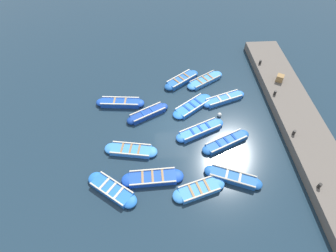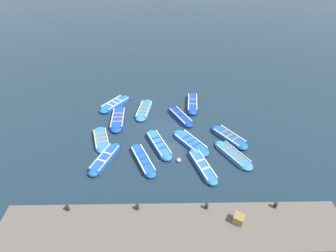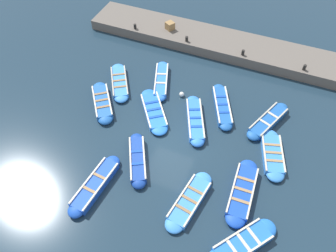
% 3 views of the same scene
% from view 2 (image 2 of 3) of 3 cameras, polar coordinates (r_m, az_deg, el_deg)
% --- Properties ---
extents(ground_plane, '(120.00, 120.00, 0.00)m').
position_cam_2_polar(ground_plane, '(21.81, 0.25, -0.96)').
color(ground_plane, '#1C303F').
extents(boat_drifting, '(3.71, 2.20, 0.40)m').
position_cam_2_polar(boat_drifting, '(19.03, -5.48, -7.37)').
color(boat_drifting, '#1E59AD').
rests_on(boat_drifting, ground).
extents(boat_broadside, '(3.87, 1.12, 0.43)m').
position_cam_2_polar(boat_broadside, '(23.21, -10.83, 1.52)').
color(boat_broadside, '#1947B7').
rests_on(boat_broadside, ground).
extents(boat_centre, '(3.69, 1.89, 0.41)m').
position_cam_2_polar(boat_centre, '(18.66, 7.51, -8.65)').
color(boat_centre, blue).
rests_on(boat_centre, ground).
extents(boat_near_quay, '(3.61, 2.05, 0.44)m').
position_cam_2_polar(boat_near_quay, '(19.53, -13.55, -6.95)').
color(boat_near_quay, '#1E59AD').
rests_on(boat_near_quay, ground).
extents(boat_stern_in, '(3.52, 2.63, 0.37)m').
position_cam_2_polar(boat_stern_in, '(19.93, 13.97, -6.10)').
color(boat_stern_in, '#3884E0').
rests_on(boat_stern_in, ground).
extents(boat_alongside, '(3.34, 2.80, 0.45)m').
position_cam_2_polar(boat_alongside, '(21.37, 13.16, -2.39)').
color(boat_alongside, '#1E59AD').
rests_on(boat_alongside, ground).
extents(boat_outer_left, '(3.40, 2.88, 0.41)m').
position_cam_2_polar(boat_outer_left, '(25.32, -11.50, 4.71)').
color(boat_outer_left, blue).
rests_on(boat_outer_left, ground).
extents(boat_outer_right, '(3.68, 1.48, 0.37)m').
position_cam_2_polar(boat_outer_right, '(24.11, -5.22, 3.50)').
color(boat_outer_right, '#3884E0').
rests_on(boat_outer_right, ground).
extents(boat_mid_row, '(3.36, 2.26, 0.45)m').
position_cam_2_polar(boat_mid_row, '(23.09, 2.71, 2.05)').
color(boat_mid_row, navy).
rests_on(boat_mid_row, ground).
extents(boat_end_of_row, '(3.82, 1.13, 0.47)m').
position_cam_2_polar(boat_end_of_row, '(24.96, 5.35, 4.91)').
color(boat_end_of_row, '#1947B7').
rests_on(boat_end_of_row, ground).
extents(boat_far_corner, '(3.55, 2.97, 0.36)m').
position_cam_2_polar(boat_far_corner, '(20.45, 4.94, -3.61)').
color(boat_far_corner, blue).
rests_on(boat_far_corner, ground).
extents(boat_tucked, '(3.47, 1.86, 0.39)m').
position_cam_2_polar(boat_tucked, '(21.29, -14.30, -2.87)').
color(boat_tucked, '#3884E0').
rests_on(boat_tucked, ground).
extents(boat_inner_gap, '(3.78, 2.24, 0.44)m').
position_cam_2_polar(boat_inner_gap, '(20.15, -2.02, -4.06)').
color(boat_inner_gap, blue).
rests_on(boat_inner_gap, ground).
extents(quay_wall, '(2.96, 18.74, 0.71)m').
position_cam_2_polar(quay_wall, '(15.31, 0.95, -21.73)').
color(quay_wall, '#605951').
rests_on(quay_wall, ground).
extents(bollard_north, '(0.20, 0.20, 0.35)m').
position_cam_2_polar(bollard_north, '(16.70, 22.34, -15.67)').
color(bollard_north, black).
rests_on(bollard_north, quay_wall).
extents(bollard_mid_north, '(0.20, 0.20, 0.35)m').
position_cam_2_polar(bollard_mid_north, '(15.66, 8.38, -16.88)').
color(bollard_mid_north, black).
rests_on(bollard_mid_north, quay_wall).
extents(bollard_mid_south, '(0.20, 0.20, 0.35)m').
position_cam_2_polar(bollard_mid_south, '(15.57, -6.74, -17.12)').
color(bollard_mid_south, black).
rests_on(bollard_mid_south, quay_wall).
extents(bollard_south, '(0.20, 0.20, 0.35)m').
position_cam_2_polar(bollard_south, '(16.45, -21.07, -16.32)').
color(bollard_south, black).
rests_on(bollard_south, quay_wall).
extents(wooden_crate, '(0.73, 0.73, 0.53)m').
position_cam_2_polar(wooden_crate, '(15.41, 15.12, -18.95)').
color(wooden_crate, olive).
rests_on(wooden_crate, quay_wall).
extents(buoy_orange_near, '(0.31, 0.31, 0.31)m').
position_cam_2_polar(buoy_orange_near, '(18.97, 2.35, -7.44)').
color(buoy_orange_near, silver).
rests_on(buoy_orange_near, ground).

